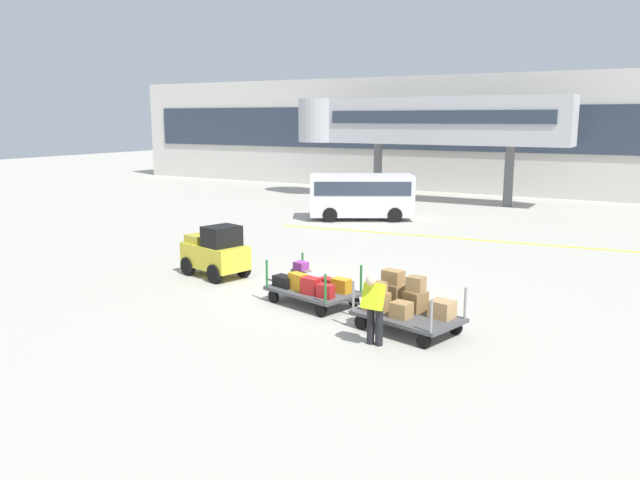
# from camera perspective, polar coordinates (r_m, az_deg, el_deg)

# --- Properties ---
(ground_plane) EXTENTS (120.00, 120.00, 0.00)m
(ground_plane) POSITION_cam_1_polar(r_m,az_deg,el_deg) (16.96, 0.97, -5.13)
(ground_plane) COLOR #B2ADA0
(apron_lead_line) EXTENTS (16.73, 1.85, 0.01)m
(apron_lead_line) POSITION_cam_1_polar(r_m,az_deg,el_deg) (25.46, 13.81, 0.03)
(apron_lead_line) COLOR yellow
(apron_lead_line) RESTS_ON ground_plane
(terminal_building) EXTENTS (60.49, 2.51, 7.37)m
(terminal_building) POSITION_cam_1_polar(r_m,az_deg,el_deg) (41.07, 18.72, 9.02)
(terminal_building) COLOR beige
(terminal_building) RESTS_ON ground_plane
(jet_bridge) EXTENTS (16.05, 3.00, 5.86)m
(jet_bridge) POSITION_cam_1_polar(r_m,az_deg,el_deg) (36.79, 8.44, 10.58)
(jet_bridge) COLOR #B7B7BC
(jet_bridge) RESTS_ON ground_plane
(baggage_tug) EXTENTS (2.31, 1.69, 1.58)m
(baggage_tug) POSITION_cam_1_polar(r_m,az_deg,el_deg) (19.17, -9.45, -1.07)
(baggage_tug) COLOR gold
(baggage_tug) RESTS_ON ground_plane
(baggage_cart_lead) EXTENTS (3.09, 1.95, 1.10)m
(baggage_cart_lead) POSITION_cam_1_polar(r_m,az_deg,el_deg) (16.15, -0.77, -4.19)
(baggage_cart_lead) COLOR #4C4C4F
(baggage_cart_lead) RESTS_ON ground_plane
(baggage_cart_middle) EXTENTS (3.09, 1.95, 1.24)m
(baggage_cart_middle) POSITION_cam_1_polar(r_m,az_deg,el_deg) (14.37, 7.63, -5.81)
(baggage_cart_middle) COLOR #4C4C4F
(baggage_cart_middle) RESTS_ON ground_plane
(baggage_handler) EXTENTS (0.42, 0.45, 1.56)m
(baggage_handler) POSITION_cam_1_polar(r_m,az_deg,el_deg) (13.20, 4.88, -5.98)
(baggage_handler) COLOR black
(baggage_handler) RESTS_ON ground_plane
(shuttle_van) EXTENTS (5.12, 3.99, 2.10)m
(shuttle_van) POSITION_cam_1_polar(r_m,az_deg,el_deg) (29.67, 3.78, 4.25)
(shuttle_van) COLOR silver
(shuttle_van) RESTS_ON ground_plane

